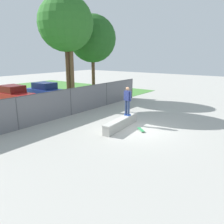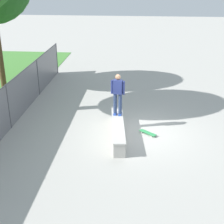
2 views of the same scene
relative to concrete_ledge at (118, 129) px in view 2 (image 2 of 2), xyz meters
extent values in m
plane|color=#ADAAA3|center=(0.36, -0.93, -0.31)|extent=(80.00, 80.00, 0.00)
cube|color=#A8A59E|center=(0.00, 0.00, -0.03)|extent=(3.56, 0.80, 0.55)
cube|color=beige|center=(0.00, 0.00, 0.27)|extent=(3.60, 0.85, 0.06)
cube|color=#2647A5|center=(0.83, 0.17, 0.35)|extent=(0.27, 0.15, 0.10)
cube|color=#2647A5|center=(0.79, -0.04, 0.35)|extent=(0.27, 0.15, 0.10)
cylinder|color=navy|center=(0.80, 0.18, 0.84)|extent=(0.15, 0.15, 0.88)
cylinder|color=navy|center=(0.76, -0.04, 0.84)|extent=(0.15, 0.15, 0.88)
cube|color=navy|center=(0.78, 0.07, 1.58)|extent=(0.28, 0.41, 0.60)
cylinder|color=navy|center=(0.82, 0.32, 1.56)|extent=(0.10, 0.10, 0.58)
cylinder|color=navy|center=(0.74, -0.18, 1.56)|extent=(0.10, 0.10, 0.58)
sphere|color=#9E7051|center=(0.78, 0.07, 2.01)|extent=(0.22, 0.22, 0.22)
cube|color=#2D8C4C|center=(0.26, -1.24, -0.23)|extent=(0.67, 0.74, 0.02)
cube|color=#B2B2B7|center=(0.08, -1.45, -0.24)|extent=(0.15, 0.14, 0.02)
cube|color=#B2B2B7|center=(0.43, -1.04, -0.24)|extent=(0.15, 0.14, 0.02)
cylinder|color=silver|center=(0.02, -1.40, -0.28)|extent=(0.06, 0.06, 0.05)
cylinder|color=silver|center=(0.15, -1.51, -0.28)|extent=(0.06, 0.06, 0.05)
cylinder|color=silver|center=(0.37, -0.98, -0.28)|extent=(0.06, 0.06, 0.05)
cylinder|color=silver|center=(0.50, -1.09, -0.28)|extent=(0.06, 0.06, 0.05)
cylinder|color=#4C4C51|center=(0.36, 4.71, 0.69)|extent=(0.07, 0.07, 1.99)
cylinder|color=#4C4C51|center=(4.64, 4.71, 0.69)|extent=(0.07, 0.07, 1.99)
cylinder|color=#4C4C51|center=(8.91, 4.71, 0.69)|extent=(0.07, 0.07, 1.99)
cylinder|color=#4C4C51|center=(0.36, 4.71, 1.66)|extent=(17.10, 0.05, 0.05)
cube|color=slate|center=(0.36, 4.71, 0.69)|extent=(17.10, 0.01, 1.99)
camera|label=1|loc=(-10.97, -7.43, 4.04)|focal=36.45mm
camera|label=2|loc=(-12.12, -0.82, 5.98)|focal=52.58mm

